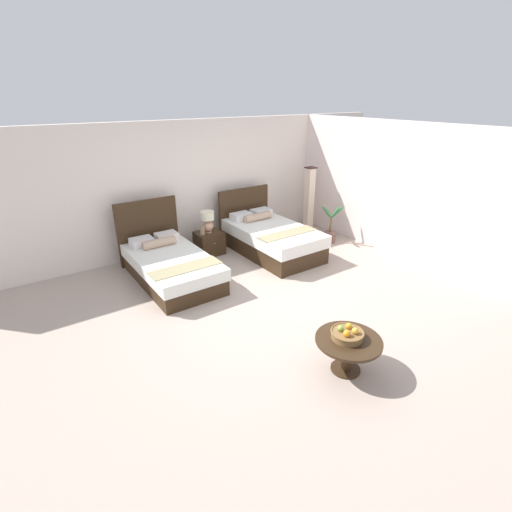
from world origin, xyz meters
The scene contains 12 objects.
ground_plane centered at (0.00, 0.00, -0.01)m, with size 9.81×9.50×0.02m, color #AE9A8D.
wall_back centered at (0.00, 2.95, 1.27)m, with size 9.81×0.12×2.55m, color white.
wall_side_right centered at (3.11, 0.40, 1.27)m, with size 0.12×5.10×2.55m, color white.
bed_near_window centered at (-1.08, 1.69, 0.28)m, with size 1.17×2.09×1.21m.
bed_near_corner centered at (1.08, 1.68, 0.31)m, with size 1.23×2.11×1.14m.
nightstand centered at (0.02, 2.31, 0.23)m, with size 0.51×0.48×0.45m.
table_lamp centered at (0.02, 2.33, 0.70)m, with size 0.26×0.26×0.43m.
vase centered at (-0.13, 2.27, 0.55)m, with size 0.10×0.10×0.19m.
coffee_table centered at (-0.32, -1.71, 0.34)m, with size 0.76×0.76×0.43m.
fruit_bowl centered at (-0.33, -1.69, 0.49)m, with size 0.38×0.38×0.16m.
floor_lamp_corner centered at (2.59, 2.23, 0.74)m, with size 0.21×0.21×1.49m.
potted_palm centered at (2.48, 1.39, 0.27)m, with size 0.60×0.53×0.87m.
Camera 1 is at (-3.20, -4.03, 3.01)m, focal length 26.43 mm.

